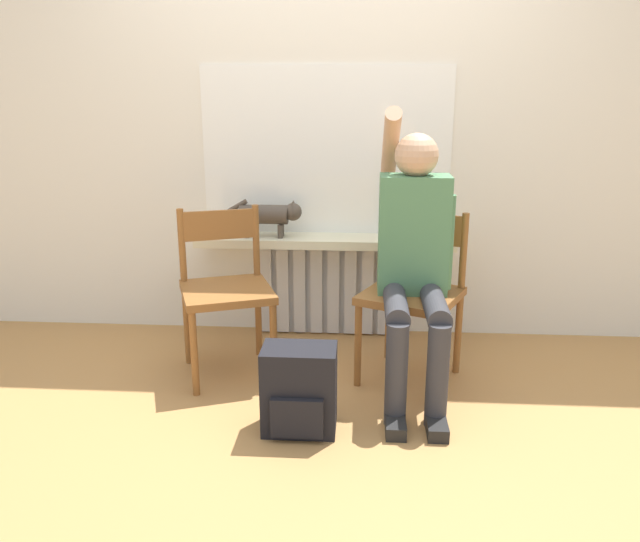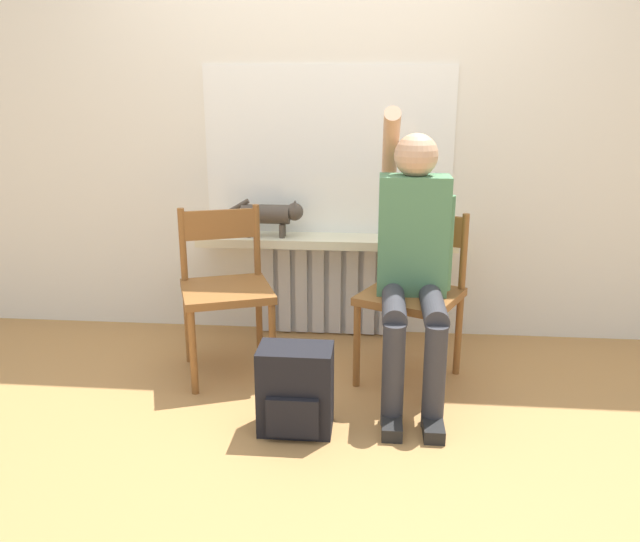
{
  "view_description": "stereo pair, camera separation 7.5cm",
  "coord_description": "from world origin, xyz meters",
  "px_view_note": "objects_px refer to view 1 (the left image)",
  "views": [
    {
      "loc": [
        0.21,
        -2.47,
        1.45
      ],
      "look_at": [
        0.0,
        0.68,
        0.53
      ],
      "focal_mm": 35.0,
      "sensor_mm": 36.0,
      "label": 1
    },
    {
      "loc": [
        0.29,
        -2.47,
        1.45
      ],
      "look_at": [
        0.0,
        0.68,
        0.53
      ],
      "focal_mm": 35.0,
      "sensor_mm": 36.0,
      "label": 2
    }
  ],
  "objects_px": {
    "chair_right": "(414,292)",
    "backpack": "(299,390)",
    "chair_left": "(226,288)",
    "person": "(415,252)",
    "cat": "(270,214)"
  },
  "relations": [
    {
      "from": "chair_left",
      "to": "backpack",
      "type": "relative_size",
      "value": 2.22
    },
    {
      "from": "chair_left",
      "to": "backpack",
      "type": "distance_m",
      "value": 0.78
    },
    {
      "from": "backpack",
      "to": "chair_right",
      "type": "bearing_deg",
      "value": 47.67
    },
    {
      "from": "person",
      "to": "cat",
      "type": "xyz_separation_m",
      "value": [
        -0.79,
        0.6,
        0.05
      ]
    },
    {
      "from": "person",
      "to": "backpack",
      "type": "bearing_deg",
      "value": -138.02
    },
    {
      "from": "chair_left",
      "to": "backpack",
      "type": "xyz_separation_m",
      "value": [
        0.44,
        -0.58,
        -0.28
      ]
    },
    {
      "from": "backpack",
      "to": "person",
      "type": "bearing_deg",
      "value": 41.98
    },
    {
      "from": "chair_left",
      "to": "person",
      "type": "height_order",
      "value": "person"
    },
    {
      "from": "chair_right",
      "to": "chair_left",
      "type": "bearing_deg",
      "value": -155.1
    },
    {
      "from": "chair_left",
      "to": "person",
      "type": "bearing_deg",
      "value": -27.66
    },
    {
      "from": "chair_left",
      "to": "cat",
      "type": "relative_size",
      "value": 1.74
    },
    {
      "from": "chair_left",
      "to": "person",
      "type": "distance_m",
      "value": 0.99
    },
    {
      "from": "cat",
      "to": "backpack",
      "type": "relative_size",
      "value": 1.28
    },
    {
      "from": "chair_right",
      "to": "backpack",
      "type": "bearing_deg",
      "value": -107.36
    },
    {
      "from": "chair_right",
      "to": "person",
      "type": "relative_size",
      "value": 0.62
    }
  ]
}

